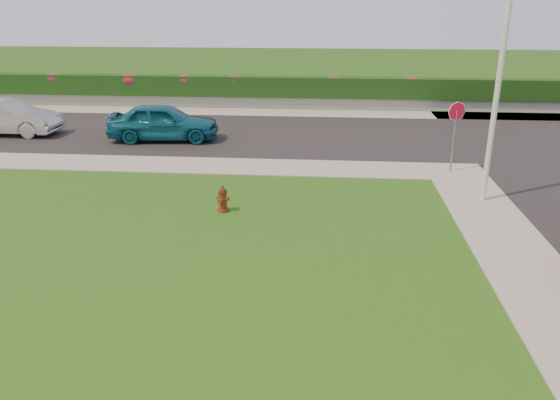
# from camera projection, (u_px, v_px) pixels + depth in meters

# --- Properties ---
(ground) EXTENTS (120.00, 120.00, 0.00)m
(ground) POSITION_uv_depth(u_px,v_px,m) (203.00, 294.00, 11.21)
(ground) COLOR black
(ground) RESTS_ON ground
(street_far) EXTENTS (26.00, 8.00, 0.04)m
(street_far) POSITION_uv_depth(u_px,v_px,m) (161.00, 132.00, 24.68)
(street_far) COLOR black
(street_far) RESTS_ON ground
(sidewalk_far) EXTENTS (24.00, 2.00, 0.04)m
(sidewalk_far) POSITION_uv_depth(u_px,v_px,m) (96.00, 163.00, 20.09)
(sidewalk_far) COLOR gray
(sidewalk_far) RESTS_ON ground
(curb_corner) EXTENTS (2.00, 2.00, 0.04)m
(curb_corner) POSITION_uv_depth(u_px,v_px,m) (456.00, 172.00, 19.06)
(curb_corner) COLOR gray
(curb_corner) RESTS_ON ground
(sidewalk_beyond) EXTENTS (34.00, 2.00, 0.04)m
(sidewalk_beyond) POSITION_uv_depth(u_px,v_px,m) (262.00, 112.00, 29.04)
(sidewalk_beyond) COLOR gray
(sidewalk_beyond) RESTS_ON ground
(retaining_wall) EXTENTS (34.00, 0.40, 0.60)m
(retaining_wall) POSITION_uv_depth(u_px,v_px,m) (265.00, 102.00, 30.35)
(retaining_wall) COLOR gray
(retaining_wall) RESTS_ON ground
(hedge) EXTENTS (32.00, 0.90, 1.10)m
(hedge) POSITION_uv_depth(u_px,v_px,m) (265.00, 87.00, 30.14)
(hedge) COLOR black
(hedge) RESTS_ON retaining_wall
(fire_hydrant) EXTENTS (0.39, 0.37, 0.75)m
(fire_hydrant) POSITION_uv_depth(u_px,v_px,m) (223.00, 199.00, 15.45)
(fire_hydrant) COLOR #4C170B
(fire_hydrant) RESTS_ON ground
(sedan_teal) EXTENTS (4.73, 2.24, 1.56)m
(sedan_teal) POSITION_uv_depth(u_px,v_px,m) (163.00, 122.00, 23.03)
(sedan_teal) COLOR #0D5167
(sedan_teal) RESTS_ON street_far
(sedan_silver) EXTENTS (4.59, 1.68, 1.50)m
(sedan_silver) POSITION_uv_depth(u_px,v_px,m) (7.00, 118.00, 24.00)
(sedan_silver) COLOR #A0A3A7
(sedan_silver) RESTS_ON street_far
(utility_pole) EXTENTS (0.16, 0.16, 5.65)m
(utility_pole) POSITION_uv_depth(u_px,v_px,m) (495.00, 107.00, 15.39)
(utility_pole) COLOR silver
(utility_pole) RESTS_ON ground
(stop_sign) EXTENTS (0.63, 0.26, 2.46)m
(stop_sign) POSITION_uv_depth(u_px,v_px,m) (456.00, 120.00, 18.50)
(stop_sign) COLOR slate
(stop_sign) RESTS_ON ground
(flower_clump_a) EXTENTS (1.18, 0.76, 0.59)m
(flower_clump_a) POSITION_uv_depth(u_px,v_px,m) (54.00, 78.00, 30.90)
(flower_clump_a) COLOR #B41E35
(flower_clump_a) RESTS_ON hedge
(flower_clump_b) EXTENTS (1.28, 0.82, 0.64)m
(flower_clump_b) POSITION_uv_depth(u_px,v_px,m) (130.00, 80.00, 30.55)
(flower_clump_b) COLOR #B41E35
(flower_clump_b) RESTS_ON hedge
(flower_clump_c) EXTENTS (1.16, 0.75, 0.58)m
(flower_clump_c) POSITION_uv_depth(u_px,v_px,m) (185.00, 80.00, 30.29)
(flower_clump_c) COLOR #B41E35
(flower_clump_c) RESTS_ON hedge
(flower_clump_d) EXTENTS (1.11, 0.71, 0.55)m
(flower_clump_d) POSITION_uv_depth(u_px,v_px,m) (234.00, 80.00, 30.07)
(flower_clump_d) COLOR #B41E35
(flower_clump_d) RESTS_ON hedge
(flower_clump_e) EXTENTS (1.05, 0.67, 0.52)m
(flower_clump_e) POSITION_uv_depth(u_px,v_px,m) (334.00, 81.00, 29.63)
(flower_clump_e) COLOR #B41E35
(flower_clump_e) RESTS_ON hedge
(flower_clump_f) EXTENTS (1.06, 0.68, 0.53)m
(flower_clump_f) POSITION_uv_depth(u_px,v_px,m) (412.00, 82.00, 29.30)
(flower_clump_f) COLOR #B41E35
(flower_clump_f) RESTS_ON hedge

